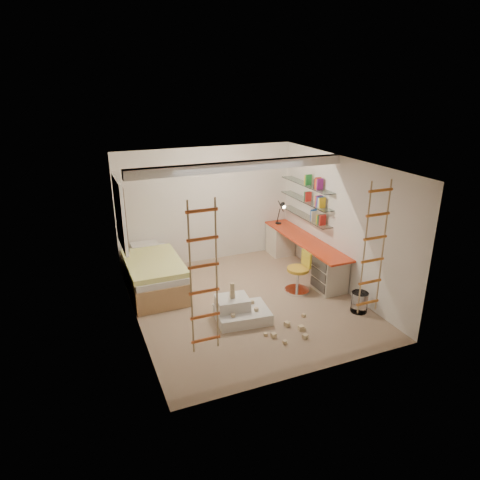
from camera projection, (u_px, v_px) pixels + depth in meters
name	position (u px, v px, depth m)	size (l,w,h in m)	color
floor	(246.00, 302.00, 8.04)	(4.50, 4.50, 0.00)	#9A7F63
ceiling_beam	(240.00, 166.00, 7.42)	(4.00, 0.18, 0.16)	white
window_frame	(120.00, 214.00, 8.09)	(0.06, 1.15, 1.35)	white
window_blind	(122.00, 213.00, 8.11)	(0.02, 1.00, 1.20)	#4C2D1E
rope_ladder_left	(204.00, 279.00, 5.51)	(0.41, 0.04, 2.13)	#DA5125
rope_ladder_right	(374.00, 249.00, 6.47)	(0.41, 0.04, 2.13)	orange
waste_bin	(359.00, 302.00, 7.66)	(0.30, 0.30, 0.37)	white
desk	(303.00, 253.00, 9.26)	(0.56, 2.80, 0.75)	red
shelves	(306.00, 201.00, 9.16)	(0.25, 1.80, 0.71)	white
bed	(153.00, 274.00, 8.46)	(1.02, 2.00, 0.69)	#AD7F51
task_lamp	(282.00, 209.00, 9.81)	(0.14, 0.36, 0.57)	black
swivel_chair	(299.00, 277.00, 8.35)	(0.50, 0.50, 0.83)	gold
play_platform	(239.00, 311.00, 7.42)	(0.97, 0.79, 0.40)	silver
toy_blocks	(268.00, 316.00, 7.18)	(1.34, 1.14, 0.67)	#CCB284
books	(306.00, 195.00, 9.12)	(0.14, 0.58, 0.92)	red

